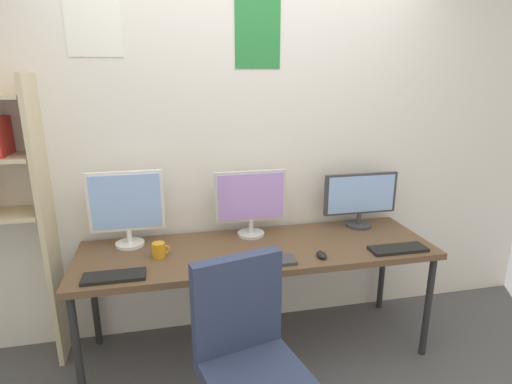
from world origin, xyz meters
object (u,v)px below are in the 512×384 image
object	(u,v)px
monitor_left	(127,206)
mouse_left_side	(321,255)
desk	(258,255)
keyboard_left	(114,277)
monitor_center	(251,200)
monitor_right	(360,197)
office_chair	(250,382)
keyboard_right	(398,249)
keyboard_center	(266,262)
coffee_mug	(159,250)
mouse_right_side	(231,261)

from	to	relation	value
monitor_left	mouse_left_side	xyz separation A→B (m)	(1.13, -0.43, -0.25)
desk	keyboard_left	size ratio (longest dim) A/B	6.73
monitor_center	monitor_right	xyz separation A→B (m)	(0.79, -0.00, -0.03)
monitor_left	monitor_right	xyz separation A→B (m)	(1.58, -0.00, -0.05)
office_chair	monitor_right	world-z (taller)	monitor_right
monitor_right	keyboard_right	distance (m)	0.49
office_chair	keyboard_center	xyz separation A→B (m)	(0.21, 0.53, 0.35)
keyboard_center	desk	bearing A→B (deg)	90.00
monitor_right	keyboard_right	size ratio (longest dim) A/B	1.49
desk	office_chair	xyz separation A→B (m)	(-0.21, -0.76, -0.29)
desk	monitor_left	distance (m)	0.87
coffee_mug	desk	bearing A→B (deg)	0.86
keyboard_left	monitor_left	bearing A→B (deg)	83.34
keyboard_center	mouse_left_side	bearing A→B (deg)	1.43
mouse_right_side	keyboard_right	bearing A→B (deg)	-2.57
desk	coffee_mug	size ratio (longest dim) A/B	20.91
mouse_right_side	keyboard_center	bearing A→B (deg)	-13.02
keyboard_left	keyboard_right	distance (m)	1.68
keyboard_right	desk	bearing A→B (deg)	164.69
monitor_left	mouse_left_side	bearing A→B (deg)	-21.04
monitor_right	mouse_right_side	world-z (taller)	monitor_right
keyboard_left	keyboard_right	size ratio (longest dim) A/B	0.92
keyboard_left	mouse_left_side	world-z (taller)	mouse_left_side
office_chair	monitor_right	size ratio (longest dim) A/B	1.86
mouse_left_side	coffee_mug	bearing A→B (deg)	167.30
monitor_right	coffee_mug	xyz separation A→B (m)	(-1.39, -0.22, -0.17)
keyboard_right	mouse_left_side	size ratio (longest dim) A/B	3.73
monitor_center	monitor_right	distance (m)	0.79
office_chair	monitor_center	xyz separation A→B (m)	(0.21, 0.97, 0.58)
monitor_right	keyboard_left	bearing A→B (deg)	-164.80
monitor_right	mouse_left_side	size ratio (longest dim) A/B	5.55
desk	keyboard_right	distance (m)	0.87
monitor_right	keyboard_right	bearing A→B (deg)	-83.34
office_chair	coffee_mug	distance (m)	0.93
mouse_right_side	coffee_mug	distance (m)	0.44
monitor_center	monitor_right	size ratio (longest dim) A/B	0.89
desk	office_chair	size ratio (longest dim) A/B	2.24
keyboard_left	coffee_mug	xyz separation A→B (m)	(0.24, 0.22, 0.04)
keyboard_center	mouse_right_side	bearing A→B (deg)	166.98
monitor_right	monitor_left	bearing A→B (deg)	180.00
monitor_right	mouse_left_side	world-z (taller)	monitor_right
office_chair	keyboard_center	bearing A→B (deg)	68.48
monitor_center	monitor_right	world-z (taller)	monitor_center
desk	monitor_center	size ratio (longest dim) A/B	4.68
keyboard_right	monitor_center	bearing A→B (deg)	152.23
mouse_right_side	monitor_left	bearing A→B (deg)	146.00
mouse_left_side	mouse_right_side	xyz separation A→B (m)	(-0.54, 0.04, 0.00)
monitor_center	mouse_right_side	distance (m)	0.50
keyboard_right	mouse_left_side	bearing A→B (deg)	179.03
mouse_left_side	mouse_right_side	distance (m)	0.54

